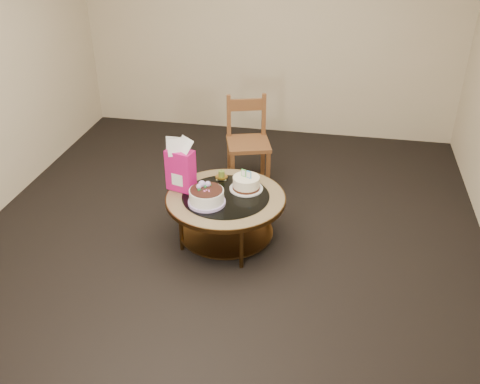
% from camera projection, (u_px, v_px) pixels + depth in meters
% --- Properties ---
extents(ground, '(5.00, 5.00, 0.00)m').
position_uv_depth(ground, '(226.00, 240.00, 4.73)').
color(ground, black).
rests_on(ground, ground).
extents(room_walls, '(4.52, 5.02, 2.61)m').
position_uv_depth(room_walls, '(224.00, 70.00, 3.96)').
color(room_walls, beige).
rests_on(room_walls, ground).
extents(coffee_table, '(1.02, 1.02, 0.46)m').
position_uv_depth(coffee_table, '(226.00, 204.00, 4.54)').
color(coffee_table, '#533617').
rests_on(coffee_table, ground).
extents(decorated_cake, '(0.31, 0.31, 0.18)m').
position_uv_depth(decorated_cake, '(207.00, 197.00, 4.37)').
color(decorated_cake, '#BCA0E2').
rests_on(decorated_cake, coffee_table).
extents(cream_cake, '(0.29, 0.29, 0.18)m').
position_uv_depth(cream_cake, '(246.00, 183.00, 4.57)').
color(cream_cake, silver).
rests_on(cream_cake, coffee_table).
extents(gift_bag, '(0.26, 0.21, 0.47)m').
position_uv_depth(gift_bag, '(180.00, 165.00, 4.49)').
color(gift_bag, '#CE1381').
rests_on(gift_bag, coffee_table).
extents(pillar_candle, '(0.11, 0.11, 0.08)m').
position_uv_depth(pillar_candle, '(222.00, 176.00, 4.76)').
color(pillar_candle, '#D9C659').
rests_on(pillar_candle, coffee_table).
extents(dining_chair, '(0.52, 0.52, 0.91)m').
position_uv_depth(dining_chair, '(248.00, 141.00, 5.44)').
color(dining_chair, brown).
rests_on(dining_chair, ground).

